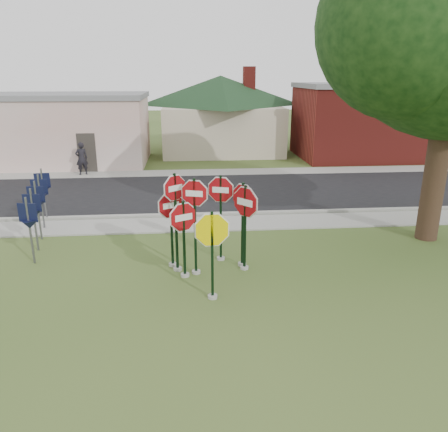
{
  "coord_description": "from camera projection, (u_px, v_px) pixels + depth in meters",
  "views": [
    {
      "loc": [
        -0.47,
        -9.66,
        5.26
      ],
      "look_at": [
        0.53,
        2.0,
        1.46
      ],
      "focal_mm": 35.0,
      "sensor_mm": 36.0,
      "label": 1
    }
  ],
  "objects": [
    {
      "name": "ground",
      "position": [
        210.0,
        297.0,
        10.82
      ],
      "size": [
        120.0,
        120.0,
        0.0
      ],
      "primitive_type": "plane",
      "color": "#38511E",
      "rests_on": "ground"
    },
    {
      "name": "sidewalk_near",
      "position": [
        202.0,
        224.0,
        16.02
      ],
      "size": [
        60.0,
        1.6,
        0.06
      ],
      "primitive_type": "cube",
      "color": "gray",
      "rests_on": "ground"
    },
    {
      "name": "road",
      "position": [
        198.0,
        193.0,
        20.29
      ],
      "size": [
        60.0,
        7.0,
        0.04
      ],
      "primitive_type": "cube",
      "color": "black",
      "rests_on": "ground"
    },
    {
      "name": "sidewalk_far",
      "position": [
        196.0,
        173.0,
        24.36
      ],
      "size": [
        60.0,
        1.6,
        0.06
      ],
      "primitive_type": "cube",
      "color": "gray",
      "rests_on": "ground"
    },
    {
      "name": "curb",
      "position": [
        201.0,
        215.0,
        16.96
      ],
      "size": [
        60.0,
        0.2,
        0.14
      ],
      "primitive_type": "cube",
      "color": "gray",
      "rests_on": "ground"
    },
    {
      "name": "stop_sign_center",
      "position": [
        195.0,
        214.0,
        11.59
      ],
      "size": [
        0.96,
        0.3,
        2.8
      ],
      "color": "gray",
      "rests_on": "ground"
    },
    {
      "name": "stop_sign_yellow",
      "position": [
        212.0,
        244.0,
        10.34
      ],
      "size": [
        1.16,
        0.24,
        2.36
      ],
      "color": "gray",
      "rests_on": "ground"
    },
    {
      "name": "stop_sign_left",
      "position": [
        184.0,
        230.0,
        11.53
      ],
      "size": [
        0.96,
        0.52,
        2.25
      ],
      "color": "gray",
      "rests_on": "ground"
    },
    {
      "name": "stop_sign_right",
      "position": [
        245.0,
        215.0,
        11.91
      ],
      "size": [
        0.78,
        0.9,
        2.56
      ],
      "color": "gray",
      "rests_on": "ground"
    },
    {
      "name": "stop_sign_back_right",
      "position": [
        221.0,
        206.0,
        12.51
      ],
      "size": [
        0.99,
        0.34,
        2.67
      ],
      "color": "gray",
      "rests_on": "ground"
    },
    {
      "name": "stop_sign_back_left",
      "position": [
        176.0,
        210.0,
        11.77
      ],
      "size": [
        0.77,
        0.64,
        2.88
      ],
      "color": "gray",
      "rests_on": "ground"
    },
    {
      "name": "stop_sign_far_right",
      "position": [
        243.0,
        213.0,
        12.14
      ],
      "size": [
        0.7,
        0.8,
        2.57
      ],
      "color": "gray",
      "rests_on": "ground"
    },
    {
      "name": "stop_sign_far_left",
      "position": [
        171.0,
        219.0,
        12.16
      ],
      "size": [
        0.93,
        0.49,
        2.35
      ],
      "color": "gray",
      "rests_on": "ground"
    },
    {
      "name": "route_sign_row",
      "position": [
        37.0,
        204.0,
        14.27
      ],
      "size": [
        1.43,
        4.63,
        2.0
      ],
      "color": "#59595E",
      "rests_on": "ground"
    },
    {
      "name": "building_stucco",
      "position": [
        45.0,
        128.0,
        26.48
      ],
      "size": [
        12.2,
        6.2,
        4.2
      ],
      "color": "silver",
      "rests_on": "ground"
    },
    {
      "name": "building_house",
      "position": [
        221.0,
        99.0,
        30.7
      ],
      "size": [
        11.6,
        11.6,
        6.2
      ],
      "color": "#BFB097",
      "rests_on": "ground"
    },
    {
      "name": "building_brick",
      "position": [
        377.0,
        120.0,
        28.58
      ],
      "size": [
        10.2,
        6.2,
        4.75
      ],
      "color": "maroon",
      "rests_on": "ground"
    },
    {
      "name": "pedestrian",
      "position": [
        82.0,
        158.0,
        23.56
      ],
      "size": [
        0.76,
        0.65,
        1.76
      ],
      "primitive_type": "imported",
      "rotation": [
        0.0,
        0.0,
        3.57
      ],
      "color": "black",
      "rests_on": "sidewalk_far"
    }
  ]
}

